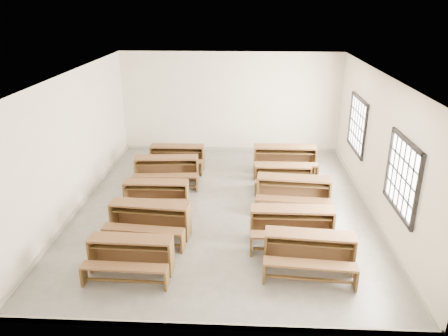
{
  "coord_description": "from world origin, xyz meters",
  "views": [
    {
      "loc": [
        0.48,
        -9.55,
        4.73
      ],
      "look_at": [
        0.0,
        0.0,
        1.0
      ],
      "focal_mm": 35.0,
      "sensor_mm": 36.0,
      "label": 1
    }
  ],
  "objects_px": {
    "desk_set_8": "(283,176)",
    "desk_set_7": "(293,191)",
    "desk_set_9": "(285,158)",
    "desk_set_6": "(292,223)",
    "desk_set_1": "(150,218)",
    "desk_set_3": "(167,169)",
    "desk_set_4": "(177,155)",
    "desk_set_2": "(156,193)",
    "desk_set_5": "(309,250)",
    "desk_set_0": "(131,253)"
  },
  "relations": [
    {
      "from": "desk_set_1",
      "to": "desk_set_9",
      "type": "xyz_separation_m",
      "value": [
        3.12,
        3.78,
        0.03
      ]
    },
    {
      "from": "desk_set_7",
      "to": "desk_set_8",
      "type": "distance_m",
      "value": 1.11
    },
    {
      "from": "desk_set_1",
      "to": "desk_set_6",
      "type": "xyz_separation_m",
      "value": [
        2.95,
        -0.1,
        0.01
      ]
    },
    {
      "from": "desk_set_6",
      "to": "desk_set_7",
      "type": "xyz_separation_m",
      "value": [
        0.19,
        1.61,
        0.01
      ]
    },
    {
      "from": "desk_set_3",
      "to": "desk_set_8",
      "type": "xyz_separation_m",
      "value": [
        3.11,
        -0.21,
        -0.06
      ]
    },
    {
      "from": "desk_set_1",
      "to": "desk_set_3",
      "type": "relative_size",
      "value": 0.99
    },
    {
      "from": "desk_set_3",
      "to": "desk_set_6",
      "type": "height_order",
      "value": "same"
    },
    {
      "from": "desk_set_4",
      "to": "desk_set_5",
      "type": "height_order",
      "value": "desk_set_5"
    },
    {
      "from": "desk_set_1",
      "to": "desk_set_4",
      "type": "relative_size",
      "value": 1.11
    },
    {
      "from": "desk_set_4",
      "to": "desk_set_9",
      "type": "height_order",
      "value": "desk_set_9"
    },
    {
      "from": "desk_set_4",
      "to": "desk_set_6",
      "type": "bearing_deg",
      "value": -54.12
    },
    {
      "from": "desk_set_7",
      "to": "desk_set_8",
      "type": "xyz_separation_m",
      "value": [
        -0.16,
        1.1,
        -0.07
      ]
    },
    {
      "from": "desk_set_1",
      "to": "desk_set_6",
      "type": "distance_m",
      "value": 2.96
    },
    {
      "from": "desk_set_1",
      "to": "desk_set_9",
      "type": "distance_m",
      "value": 4.9
    },
    {
      "from": "desk_set_8",
      "to": "desk_set_7",
      "type": "bearing_deg",
      "value": -80.25
    },
    {
      "from": "desk_set_4",
      "to": "desk_set_6",
      "type": "xyz_separation_m",
      "value": [
        2.97,
        -4.06,
        0.03
      ]
    },
    {
      "from": "desk_set_3",
      "to": "desk_set_2",
      "type": "bearing_deg",
      "value": -94.56
    },
    {
      "from": "desk_set_5",
      "to": "desk_set_9",
      "type": "height_order",
      "value": "desk_set_9"
    },
    {
      "from": "desk_set_0",
      "to": "desk_set_1",
      "type": "bearing_deg",
      "value": 88.15
    },
    {
      "from": "desk_set_0",
      "to": "desk_set_1",
      "type": "distance_m",
      "value": 1.3
    },
    {
      "from": "desk_set_0",
      "to": "desk_set_6",
      "type": "relative_size",
      "value": 0.91
    },
    {
      "from": "desk_set_6",
      "to": "desk_set_3",
      "type": "bearing_deg",
      "value": 136.8
    },
    {
      "from": "desk_set_2",
      "to": "desk_set_4",
      "type": "distance_m",
      "value": 2.65
    },
    {
      "from": "desk_set_4",
      "to": "desk_set_8",
      "type": "relative_size",
      "value": 1.06
    },
    {
      "from": "desk_set_0",
      "to": "desk_set_6",
      "type": "distance_m",
      "value": 3.26
    },
    {
      "from": "desk_set_3",
      "to": "desk_set_7",
      "type": "xyz_separation_m",
      "value": [
        3.27,
        -1.3,
        0.01
      ]
    },
    {
      "from": "desk_set_6",
      "to": "desk_set_7",
      "type": "height_order",
      "value": "desk_set_7"
    },
    {
      "from": "desk_set_7",
      "to": "desk_set_3",
      "type": "bearing_deg",
      "value": 163.32
    },
    {
      "from": "desk_set_2",
      "to": "desk_set_4",
      "type": "xyz_separation_m",
      "value": [
        0.11,
        2.65,
        0.01
      ]
    },
    {
      "from": "desk_set_5",
      "to": "desk_set_2",
      "type": "bearing_deg",
      "value": 149.19
    },
    {
      "from": "desk_set_2",
      "to": "desk_set_3",
      "type": "distance_m",
      "value": 1.5
    },
    {
      "from": "desk_set_0",
      "to": "desk_set_5",
      "type": "relative_size",
      "value": 0.91
    },
    {
      "from": "desk_set_8",
      "to": "desk_set_9",
      "type": "distance_m",
      "value": 1.19
    },
    {
      "from": "desk_set_6",
      "to": "desk_set_1",
      "type": "bearing_deg",
      "value": 178.17
    },
    {
      "from": "desk_set_3",
      "to": "desk_set_7",
      "type": "height_order",
      "value": "desk_set_7"
    },
    {
      "from": "desk_set_3",
      "to": "desk_set_6",
      "type": "xyz_separation_m",
      "value": [
        3.08,
        -2.91,
        -0.0
      ]
    },
    {
      "from": "desk_set_9",
      "to": "desk_set_4",
      "type": "bearing_deg",
      "value": 176.88
    },
    {
      "from": "desk_set_1",
      "to": "desk_set_7",
      "type": "height_order",
      "value": "desk_set_7"
    },
    {
      "from": "desk_set_2",
      "to": "desk_set_7",
      "type": "xyz_separation_m",
      "value": [
        3.27,
        0.2,
        0.06
      ]
    },
    {
      "from": "desk_set_4",
      "to": "desk_set_5",
      "type": "distance_m",
      "value": 5.96
    },
    {
      "from": "desk_set_5",
      "to": "desk_set_9",
      "type": "bearing_deg",
      "value": 95.66
    },
    {
      "from": "desk_set_5",
      "to": "desk_set_7",
      "type": "relative_size",
      "value": 0.94
    },
    {
      "from": "desk_set_1",
      "to": "desk_set_3",
      "type": "height_order",
      "value": "desk_set_3"
    },
    {
      "from": "desk_set_1",
      "to": "desk_set_3",
      "type": "distance_m",
      "value": 2.81
    },
    {
      "from": "desk_set_0",
      "to": "desk_set_3",
      "type": "height_order",
      "value": "desk_set_3"
    },
    {
      "from": "desk_set_2",
      "to": "desk_set_5",
      "type": "xyz_separation_m",
      "value": [
        3.31,
        -2.38,
        0.03
      ]
    },
    {
      "from": "desk_set_8",
      "to": "desk_set_9",
      "type": "height_order",
      "value": "desk_set_9"
    },
    {
      "from": "desk_set_0",
      "to": "desk_set_5",
      "type": "bearing_deg",
      "value": 5.7
    },
    {
      "from": "desk_set_8",
      "to": "desk_set_1",
      "type": "bearing_deg",
      "value": -137.65
    },
    {
      "from": "desk_set_4",
      "to": "desk_set_7",
      "type": "xyz_separation_m",
      "value": [
        3.16,
        -2.45,
        0.04
      ]
    }
  ]
}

